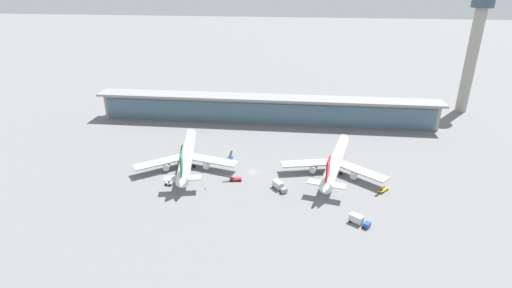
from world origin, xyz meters
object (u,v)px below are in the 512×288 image
object	(u,v)px
service_truck_at_far_stand_grey	(279,185)
control_tower	(474,45)
service_truck_on_taxiway_red	(235,179)
safety_cone_alpha	(205,188)
service_truck_mid_apron_yellow	(383,190)
airliner_centre_stand	(335,162)
service_truck_by_tail_blue	(358,220)
service_truck_near_nose_white	(169,183)
airliner_left_stand	(187,156)
service_truck_under_wing_blue	(229,158)

from	to	relation	value
service_truck_at_far_stand_grey	control_tower	distance (m)	154.58
control_tower	service_truck_on_taxiway_red	bearing A→B (deg)	-139.77
service_truck_on_taxiway_red	safety_cone_alpha	world-z (taller)	service_truck_on_taxiway_red
service_truck_mid_apron_yellow	airliner_centre_stand	bearing A→B (deg)	140.73
service_truck_by_tail_blue	service_truck_at_far_stand_grey	bearing A→B (deg)	144.02
service_truck_near_nose_white	service_truck_by_tail_blue	xyz separation A→B (m)	(71.80, -18.72, 0.82)
airliner_centre_stand	service_truck_at_far_stand_grey	size ratio (longest dim) A/B	8.05
airliner_left_stand	service_truck_mid_apron_yellow	distance (m)	82.12
service_truck_under_wing_blue	safety_cone_alpha	world-z (taller)	service_truck_under_wing_blue
airliner_left_stand	service_truck_on_taxiway_red	world-z (taller)	airliner_left_stand
service_truck_mid_apron_yellow	service_truck_by_tail_blue	bearing A→B (deg)	-117.56
service_truck_near_nose_white	safety_cone_alpha	bearing A→B (deg)	-5.62
airliner_left_stand	safety_cone_alpha	distance (m)	22.86
service_truck_mid_apron_yellow	service_truck_at_far_stand_grey	bearing A→B (deg)	-176.01
control_tower	service_truck_under_wing_blue	bearing A→B (deg)	-146.61
airliner_left_stand	control_tower	bearing A→B (deg)	32.56
service_truck_near_nose_white	service_truck_under_wing_blue	xyz separation A→B (m)	(20.00, 25.50, -0.07)
service_truck_mid_apron_yellow	control_tower	world-z (taller)	control_tower
service_truck_by_tail_blue	control_tower	size ratio (longest dim) A/B	0.10
service_truck_by_tail_blue	service_truck_at_far_stand_grey	distance (m)	34.58
service_truck_by_tail_blue	safety_cone_alpha	xyz separation A→B (m)	(-56.59, 17.22, -1.37)
airliner_left_stand	service_truck_mid_apron_yellow	world-z (taller)	airliner_left_stand
service_truck_at_far_stand_grey	safety_cone_alpha	world-z (taller)	service_truck_at_far_stand_grey
service_truck_under_wing_blue	service_truck_by_tail_blue	distance (m)	68.11
service_truck_mid_apron_yellow	service_truck_by_tail_blue	xyz separation A→B (m)	(-12.06, -23.11, 0.88)
airliner_centre_stand	service_truck_by_tail_blue	distance (m)	37.94
control_tower	service_truck_mid_apron_yellow	bearing A→B (deg)	-121.23
service_truck_at_far_stand_grey	airliner_left_stand	bearing A→B (deg)	159.17
service_truck_on_taxiway_red	control_tower	size ratio (longest dim) A/B	0.10
service_truck_near_nose_white	service_truck_under_wing_blue	bearing A→B (deg)	51.90
service_truck_on_taxiway_red	control_tower	xyz separation A→B (m)	(122.00, 103.20, 38.52)
airliner_left_stand	service_truck_near_nose_white	distance (m)	17.87
service_truck_on_taxiway_red	service_truck_at_far_stand_grey	world-z (taller)	service_truck_at_far_stand_grey
service_truck_on_taxiway_red	control_tower	distance (m)	164.37
airliner_centre_stand	service_truck_at_far_stand_grey	xyz separation A→B (m)	(-22.54, -17.10, -3.18)
service_truck_near_nose_white	safety_cone_alpha	xyz separation A→B (m)	(15.21, -1.50, -0.56)
airliner_centre_stand	service_truck_by_tail_blue	world-z (taller)	airliner_centre_stand
service_truck_on_taxiway_red	service_truck_at_far_stand_grey	size ratio (longest dim) A/B	0.97
airliner_left_stand	service_truck_under_wing_blue	size ratio (longest dim) A/B	8.36
airliner_centre_stand	service_truck_mid_apron_yellow	bearing A→B (deg)	-39.27
airliner_left_stand	service_truck_on_taxiway_red	xyz separation A→B (m)	(22.85, -10.69, -4.06)
airliner_centre_stand	service_truck_on_taxiway_red	xyz separation A→B (m)	(-40.66, -12.20, -4.06)
service_truck_under_wing_blue	safety_cone_alpha	size ratio (longest dim) A/B	9.86
airliner_left_stand	airliner_centre_stand	distance (m)	63.53
service_truck_by_tail_blue	airliner_left_stand	bearing A→B (deg)	152.50
airliner_left_stand	airliner_centre_stand	size ratio (longest dim) A/B	1.00
service_truck_under_wing_blue	service_truck_near_nose_white	bearing A→B (deg)	-128.10
airliner_left_stand	service_truck_near_nose_white	xyz separation A→B (m)	(-2.85, -17.18, -4.00)
service_truck_by_tail_blue	safety_cone_alpha	world-z (taller)	service_truck_by_tail_blue
control_tower	safety_cone_alpha	world-z (taller)	control_tower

